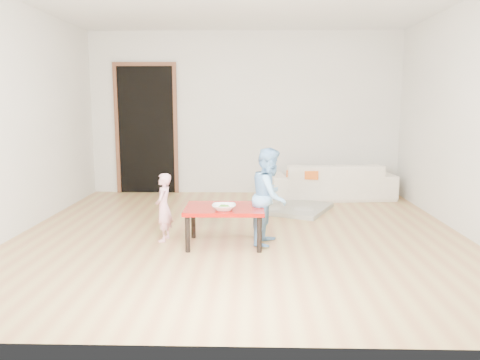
{
  "coord_description": "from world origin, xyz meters",
  "views": [
    {
      "loc": [
        0.14,
        -5.13,
        1.46
      ],
      "look_at": [
        0.0,
        -0.2,
        0.65
      ],
      "focal_mm": 35.0,
      "sensor_mm": 36.0,
      "label": 1
    }
  ],
  "objects_px": {
    "bowl": "(224,207)",
    "sofa": "(331,181)",
    "child_blue": "(270,196)",
    "red_table": "(225,226)",
    "child_pink": "(164,207)",
    "basin": "(214,211)"
  },
  "relations": [
    {
      "from": "bowl",
      "to": "sofa",
      "type": "bearing_deg",
      "value": 60.28
    },
    {
      "from": "sofa",
      "to": "child_blue",
      "type": "relative_size",
      "value": 1.87
    },
    {
      "from": "sofa",
      "to": "red_table",
      "type": "distance_m",
      "value": 2.89
    },
    {
      "from": "child_pink",
      "to": "child_blue",
      "type": "relative_size",
      "value": 0.72
    },
    {
      "from": "bowl",
      "to": "child_blue",
      "type": "relative_size",
      "value": 0.24
    },
    {
      "from": "child_pink",
      "to": "child_blue",
      "type": "bearing_deg",
      "value": 90.82
    },
    {
      "from": "bowl",
      "to": "basin",
      "type": "distance_m",
      "value": 1.53
    },
    {
      "from": "red_table",
      "to": "child_blue",
      "type": "height_order",
      "value": "child_blue"
    },
    {
      "from": "red_table",
      "to": "bowl",
      "type": "bearing_deg",
      "value": -88.41
    },
    {
      "from": "bowl",
      "to": "child_blue",
      "type": "bearing_deg",
      "value": 25.43
    },
    {
      "from": "child_pink",
      "to": "sofa",
      "type": "bearing_deg",
      "value": 141.21
    },
    {
      "from": "bowl",
      "to": "child_pink",
      "type": "relative_size",
      "value": 0.33
    },
    {
      "from": "bowl",
      "to": "basin",
      "type": "xyz_separation_m",
      "value": [
        -0.22,
        1.47,
        -0.38
      ]
    },
    {
      "from": "red_table",
      "to": "basin",
      "type": "height_order",
      "value": "red_table"
    },
    {
      "from": "bowl",
      "to": "child_blue",
      "type": "distance_m",
      "value": 0.52
    },
    {
      "from": "sofa",
      "to": "child_blue",
      "type": "xyz_separation_m",
      "value": [
        -1.03,
        -2.4,
        0.23
      ]
    },
    {
      "from": "red_table",
      "to": "basin",
      "type": "distance_m",
      "value": 1.34
    },
    {
      "from": "child_pink",
      "to": "basin",
      "type": "height_order",
      "value": "child_pink"
    },
    {
      "from": "sofa",
      "to": "bowl",
      "type": "height_order",
      "value": "sofa"
    },
    {
      "from": "child_blue",
      "to": "child_pink",
      "type": "bearing_deg",
      "value": 102.6
    },
    {
      "from": "bowl",
      "to": "child_pink",
      "type": "xyz_separation_m",
      "value": [
        -0.66,
        0.28,
        -0.07
      ]
    },
    {
      "from": "basin",
      "to": "bowl",
      "type": "bearing_deg",
      "value": -81.49
    }
  ]
}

